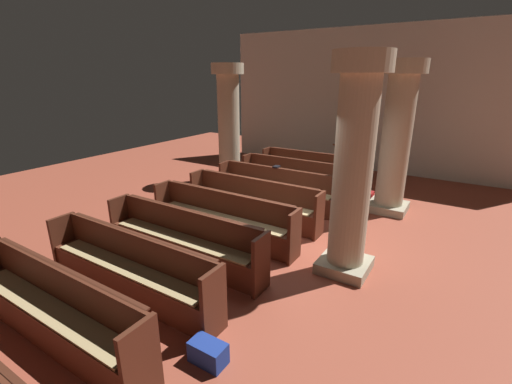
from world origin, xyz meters
TOP-DOWN VIEW (x-y plane):
  - ground_plane at (0.00, 0.00)m, footprint 19.20×19.20m
  - back_wall at (0.00, 6.08)m, footprint 10.00×0.16m
  - pew_row_0 at (-0.82, 3.53)m, footprint 3.14×0.46m
  - pew_row_1 at (-0.82, 2.45)m, footprint 3.14×0.46m
  - pew_row_2 at (-0.82, 1.37)m, footprint 3.14×0.47m
  - pew_row_3 at (-0.82, 0.28)m, footprint 3.14×0.46m
  - pew_row_4 at (-0.82, -0.80)m, footprint 3.14×0.46m
  - pew_row_5 at (-0.82, -1.88)m, footprint 3.14×0.47m
  - pew_row_6 at (-0.82, -2.96)m, footprint 3.14×0.46m
  - pew_row_7 at (-0.82, -4.05)m, footprint 3.14×0.46m
  - pillar_aisle_side at (1.56, 2.50)m, footprint 0.92×0.92m
  - pillar_far_side at (-3.14, 2.63)m, footprint 0.92×0.92m
  - pillar_aisle_rear at (1.56, -0.65)m, footprint 0.84×0.84m
  - lectern at (-0.32, 4.54)m, footprint 0.48×0.45m
  - hymn_book at (-0.94, 1.56)m, footprint 0.13×0.18m
  - kneeler_box_blue at (0.91, -3.35)m, footprint 0.41×0.24m
  - kneeler_box_red at (0.90, 2.97)m, footprint 0.38×0.32m

SIDE VIEW (x-z plane):
  - ground_plane at x=0.00m, z-range 0.00..0.00m
  - kneeler_box_red at x=0.90m, z-range 0.00..0.22m
  - kneeler_box_blue at x=0.91m, z-range 0.00..0.25m
  - lectern at x=-0.32m, z-range -0.09..0.99m
  - pew_row_0 at x=-0.82m, z-range 0.03..0.94m
  - pew_row_1 at x=-0.82m, z-range 0.03..0.94m
  - pew_row_2 at x=-0.82m, z-range 0.03..0.94m
  - pew_row_3 at x=-0.82m, z-range 0.03..0.94m
  - pew_row_4 at x=-0.82m, z-range 0.03..0.94m
  - pew_row_5 at x=-0.82m, z-range 0.03..0.94m
  - pew_row_6 at x=-0.82m, z-range 0.03..0.94m
  - pew_row_7 at x=-0.82m, z-range 0.03..0.94m
  - hymn_book at x=-0.94m, z-range 0.91..0.95m
  - pillar_aisle_rear at x=1.56m, z-range 0.07..3.44m
  - pillar_aisle_side at x=1.56m, z-range 0.07..3.44m
  - pillar_far_side at x=-3.14m, z-range 0.07..3.44m
  - back_wall at x=0.00m, z-range 0.00..4.50m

